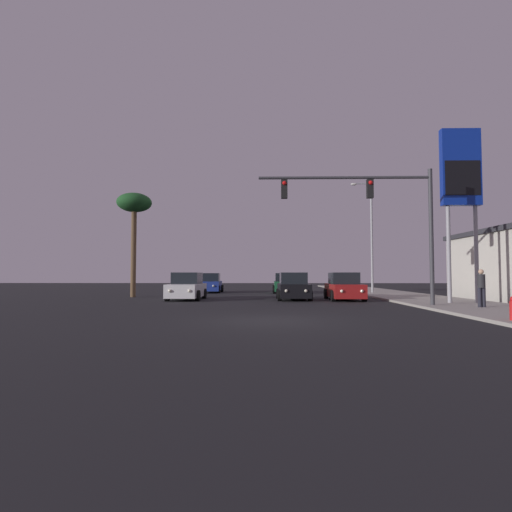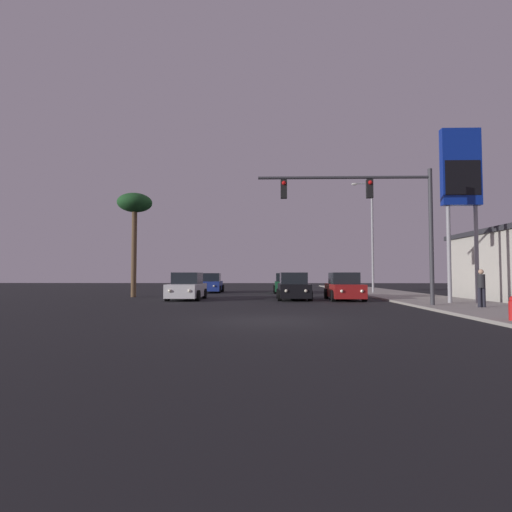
# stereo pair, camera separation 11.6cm
# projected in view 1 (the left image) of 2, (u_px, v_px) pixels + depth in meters

# --- Properties ---
(ground_plane) EXTENTS (120.00, 120.00, 0.00)m
(ground_plane) POSITION_uv_depth(u_px,v_px,m) (270.00, 321.00, 13.46)
(ground_plane) COLOR black
(sidewalk_right) EXTENTS (5.00, 60.00, 0.12)m
(sidewalk_right) POSITION_uv_depth(u_px,v_px,m) (430.00, 300.00, 23.26)
(sidewalk_right) COLOR #9E998E
(sidewalk_right) RESTS_ON ground
(car_green) EXTENTS (2.04, 4.32, 1.68)m
(car_green) POSITION_uv_depth(u_px,v_px,m) (285.00, 284.00, 33.94)
(car_green) COLOR #195933
(car_green) RESTS_ON ground
(car_black) EXTENTS (2.04, 4.32, 1.68)m
(car_black) POSITION_uv_depth(u_px,v_px,m) (293.00, 287.00, 24.82)
(car_black) COLOR black
(car_black) RESTS_ON ground
(car_white) EXTENTS (2.04, 4.32, 1.68)m
(car_white) POSITION_uv_depth(u_px,v_px,m) (187.00, 287.00, 24.73)
(car_white) COLOR silver
(car_white) RESTS_ON ground
(car_blue) EXTENTS (2.04, 4.34, 1.68)m
(car_blue) POSITION_uv_depth(u_px,v_px,m) (210.00, 284.00, 34.62)
(car_blue) COLOR navy
(car_blue) RESTS_ON ground
(car_red) EXTENTS (2.04, 4.32, 1.68)m
(car_red) POSITION_uv_depth(u_px,v_px,m) (344.00, 288.00, 24.44)
(car_red) COLOR maroon
(car_red) RESTS_ON ground
(traffic_light_mast) EXTENTS (8.33, 0.36, 6.50)m
(traffic_light_mast) POSITION_uv_depth(u_px,v_px,m) (379.00, 207.00, 19.09)
(traffic_light_mast) COLOR #38383D
(traffic_light_mast) RESTS_ON sidewalk_right
(street_lamp) EXTENTS (1.74, 0.24, 9.00)m
(street_lamp) POSITION_uv_depth(u_px,v_px,m) (370.00, 231.00, 32.28)
(street_lamp) COLOR #99999E
(street_lamp) RESTS_ON sidewalk_right
(gas_station_sign) EXTENTS (2.00, 0.42, 9.00)m
(gas_station_sign) POSITION_uv_depth(u_px,v_px,m) (461.00, 177.00, 20.66)
(gas_station_sign) COLOR #99999E
(gas_station_sign) RESTS_ON sidewalk_right
(pedestrian_on_sidewalk) EXTENTS (0.34, 0.32, 1.67)m
(pedestrian_on_sidewalk) POSITION_uv_depth(u_px,v_px,m) (481.00, 286.00, 17.60)
(pedestrian_on_sidewalk) COLOR #23232D
(pedestrian_on_sidewalk) RESTS_ON sidewalk_right
(palm_tree_near) EXTENTS (2.40, 2.40, 7.26)m
(palm_tree_near) POSITION_uv_depth(u_px,v_px,m) (134.00, 207.00, 27.91)
(palm_tree_near) COLOR brown
(palm_tree_near) RESTS_ON ground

